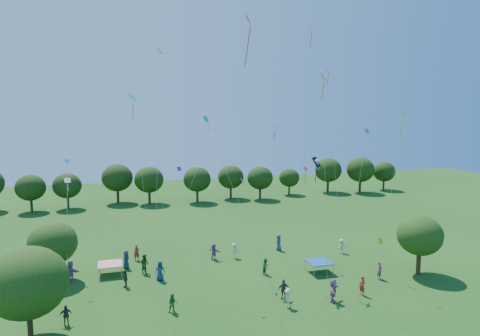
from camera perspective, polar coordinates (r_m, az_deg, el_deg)
name	(u,v)px	position (r m, az deg, el deg)	size (l,w,h in m)	color
near_tree_west	(27,283)	(32.50, -26.50, -13.51)	(5.31, 5.31, 6.44)	#422B19
near_tree_north	(53,243)	(42.67, -23.70, -9.15)	(4.31, 4.31, 5.48)	#422B19
near_tree_east	(420,236)	(44.00, 22.87, -8.30)	(4.18, 4.18, 5.67)	#422B19
treeline	(161,179)	(73.86, -10.51, -1.44)	(88.01, 8.77, 6.77)	#422B19
tent_red_stripe	(110,264)	(43.13, -16.95, -12.15)	(2.20, 2.20, 1.10)	red
tent_blue	(319,262)	(42.53, 10.49, -12.23)	(2.20, 2.20, 1.10)	#164393
crowd_person_0	(126,260)	(44.31, -14.95, -11.71)	(0.91, 0.49, 1.84)	#1A314B
crowd_person_1	(380,271)	(42.38, 18.11, -12.87)	(0.61, 0.39, 1.63)	maroon
crowd_person_2	(144,264)	(42.62, -12.63, -12.36)	(0.94, 0.51, 1.91)	#264F22
crowd_person_3	(342,246)	(48.71, 13.39, -10.08)	(1.02, 0.46, 1.56)	#BDA997
crowd_person_4	(66,315)	(34.80, -22.21, -17.72)	(0.90, 0.41, 1.53)	#423A35
crowd_person_5	(214,252)	(45.44, -3.51, -11.07)	(1.61, 0.57, 1.72)	#8C538E
crowd_person_6	(279,242)	(48.43, 5.19, -9.85)	(0.90, 0.48, 1.82)	navy
crowd_person_7	(137,253)	(46.33, -13.61, -10.93)	(0.62, 0.40, 1.67)	maroon
crowd_person_8	(173,303)	(34.65, -8.95, -17.38)	(0.75, 0.40, 1.51)	#2E632A
crowd_person_9	(288,298)	(35.26, 6.43, -16.86)	(1.01, 0.45, 1.54)	#B1AF8D
crowd_person_10	(125,279)	(39.94, -15.03, -14.06)	(0.93, 0.42, 1.58)	#453D37
crowd_person_11	(333,290)	(36.70, 12.33, -15.65)	(1.80, 0.64, 1.93)	#97588F
crowd_person_12	(160,271)	(40.70, -10.63, -13.32)	(0.91, 0.49, 1.84)	navy
crowd_person_13	(362,286)	(38.49, 15.99, -14.87)	(0.62, 0.40, 1.66)	maroon
crowd_person_14	(266,266)	(41.53, 3.46, -12.97)	(0.78, 0.42, 1.58)	#24542F
crowd_person_15	(234,250)	(45.88, -0.74, -10.93)	(1.07, 0.48, 1.63)	beige
crowd_person_16	(284,290)	(36.51, 5.85, -15.82)	(1.01, 0.46, 1.72)	#423935
crowd_person_17	(71,271)	(42.79, -21.61, -12.68)	(1.72, 0.62, 1.85)	#9B5B9C
pirate_kite	(316,165)	(38.20, 10.13, 0.42)	(3.73, 4.35, 10.03)	black
red_high_kite	(239,71)	(32.86, -0.08, 12.84)	(4.49, 0.90, 21.15)	red
small_kite_0	(277,158)	(40.00, 4.99, 1.33)	(1.12, 1.34, 12.81)	#F50E3A
small_kite_1	(324,128)	(29.35, 11.15, 5.26)	(2.44, 2.87, 16.46)	orange
small_kite_2	(380,251)	(33.48, 18.15, -10.45)	(1.45, 2.05, 4.92)	gold
small_kite_3	(159,104)	(35.18, -10.79, 8.40)	(1.23, 1.08, 19.04)	#207E17
small_kite_4	(67,188)	(41.24, -22.07, -2.46)	(0.51, 2.36, 9.77)	#1683E0
small_kite_5	(171,187)	(42.87, -9.20, -2.54)	(4.03, 1.68, 8.65)	#8D1784
small_kite_6	(195,175)	(36.84, -6.06, -0.92)	(5.41, 0.48, 12.28)	silver
small_kite_7	(136,128)	(32.55, -13.68, 5.16)	(1.80, 2.23, 15.31)	#0CB996
small_kite_8	(311,184)	(44.17, 9.43, -2.16)	(3.45, 1.51, 8.46)	#C43B0B
small_kite_9	(308,87)	(37.59, 9.06, 10.60)	(1.25, 0.67, 21.30)	#E33C0B
small_kite_10	(397,156)	(32.88, 20.18, 1.51)	(0.66, 1.99, 14.07)	#BBDA13
small_kite_11	(332,125)	(44.98, 12.12, 5.63)	(0.80, 2.66, 18.25)	#188923
small_kite_12	(362,163)	(40.36, 15.94, 0.59)	(0.94, 1.80, 12.51)	blue
small_kite_13	(244,191)	(39.83, 0.60, -3.13)	(2.80, 3.98, 7.96)	#921891
small_kite_14	(68,193)	(43.30, -22.01, -3.15)	(0.63, 4.45, 7.78)	silver
small_kite_15	(228,176)	(29.87, -1.55, -1.04)	(5.91, 1.48, 13.68)	#0DACC6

